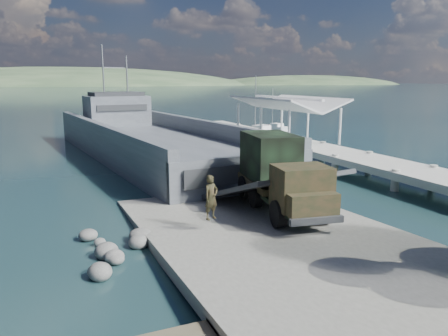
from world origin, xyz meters
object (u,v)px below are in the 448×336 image
sailboat_far (273,128)px  landing_craft (152,146)px  pier (291,137)px  soldier (211,206)px  military_truck (279,173)px  sailboat_near (256,132)px

sailboat_far → landing_craft: bearing=-163.4°
pier → sailboat_far: bearing=65.7°
pier → landing_craft: 12.93m
pier → soldier: size_ratio=22.72×
pier → military_truck: (-11.02, -16.64, 0.68)m
soldier → military_truck: bearing=-3.0°
military_truck → sailboat_near: (14.49, 30.56, -1.88)m
landing_craft → sailboat_near: landing_craft is taller
pier → soldier: bearing=-130.1°
landing_craft → military_truck: bearing=-92.0°
landing_craft → sailboat_far: (20.43, 14.18, -0.62)m
military_truck → soldier: size_ratio=4.13×
military_truck → sailboat_far: bearing=70.0°
pier → military_truck: size_ratio=5.50×
military_truck → sailboat_near: 33.87m
landing_craft → soldier: size_ratio=20.12×
pier → sailboat_far: size_ratio=7.47×
soldier → sailboat_far: bearing=35.3°
sailboat_near → sailboat_far: sailboat_near is taller
military_truck → sailboat_far: size_ratio=1.36×
landing_craft → military_truck: landing_craft is taller
landing_craft → pier: bearing=-21.6°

